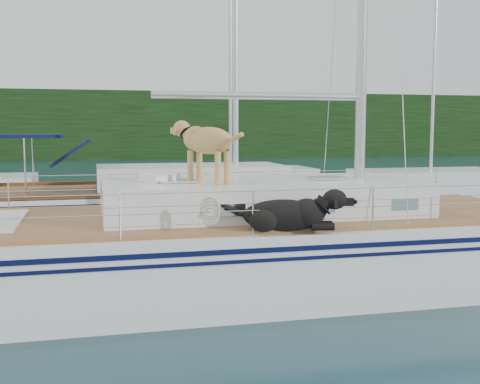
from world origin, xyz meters
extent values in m
plane|color=black|center=(0.00, 0.00, 0.00)|extent=(120.00, 120.00, 0.00)
cube|color=black|center=(0.00, 45.00, 3.00)|extent=(90.00, 3.00, 6.00)
cube|color=#595147|center=(0.00, 46.20, 0.60)|extent=(92.00, 1.00, 1.20)
cube|color=silver|center=(0.00, 0.00, 0.50)|extent=(12.00, 3.80, 1.40)
cube|color=#8F5E39|center=(0.00, 0.00, 1.23)|extent=(11.52, 3.50, 0.06)
cube|color=silver|center=(0.80, 0.00, 1.54)|extent=(5.20, 2.50, 0.55)
cylinder|color=silver|center=(0.80, 0.00, 3.21)|extent=(3.60, 0.12, 0.12)
cylinder|color=silver|center=(0.00, -1.75, 1.82)|extent=(10.56, 0.01, 0.01)
cylinder|color=silver|center=(0.00, 1.75, 1.82)|extent=(10.56, 0.01, 0.01)
cube|color=blue|center=(-0.62, 1.33, 1.28)|extent=(0.63, 0.45, 0.05)
cube|color=silver|center=(-0.86, 0.15, 1.88)|extent=(0.67, 0.64, 0.13)
torus|color=beige|center=(-0.40, -1.74, 1.62)|extent=(0.37, 0.25, 0.36)
cube|color=silver|center=(-0.62, 5.85, 0.45)|extent=(11.00, 3.50, 1.30)
cube|color=#8F5E39|center=(-0.62, 5.85, 1.10)|extent=(10.56, 3.29, 0.06)
cube|color=silver|center=(0.58, 5.85, 1.45)|extent=(4.80, 2.30, 0.55)
cube|color=#0E153B|center=(-3.82, 5.85, 2.50)|extent=(2.40, 2.30, 0.08)
cube|color=silver|center=(4.00, 16.00, 0.40)|extent=(7.20, 3.00, 1.10)
cylinder|color=silver|center=(4.00, 16.00, 6.00)|extent=(0.14, 0.14, 11.00)
cube|color=silver|center=(12.00, 13.00, 0.40)|extent=(6.40, 3.00, 1.10)
cylinder|color=silver|center=(12.00, 13.00, 6.00)|extent=(0.14, 0.14, 11.00)
camera|label=1|loc=(-1.95, -9.65, 2.67)|focal=45.00mm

